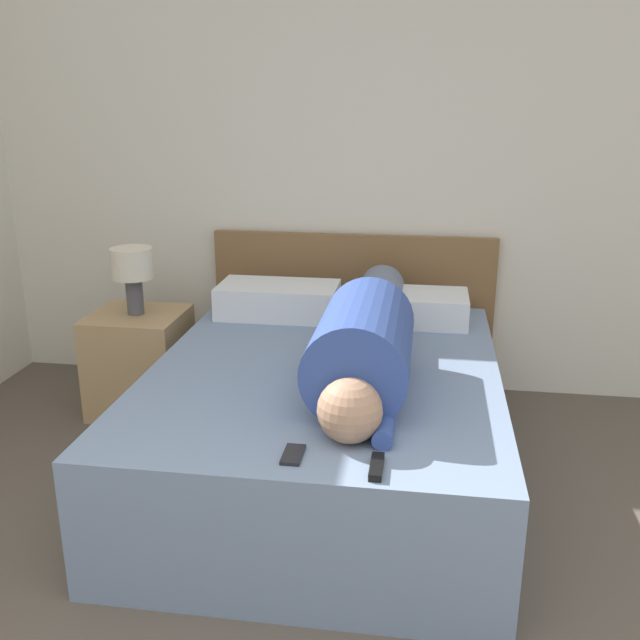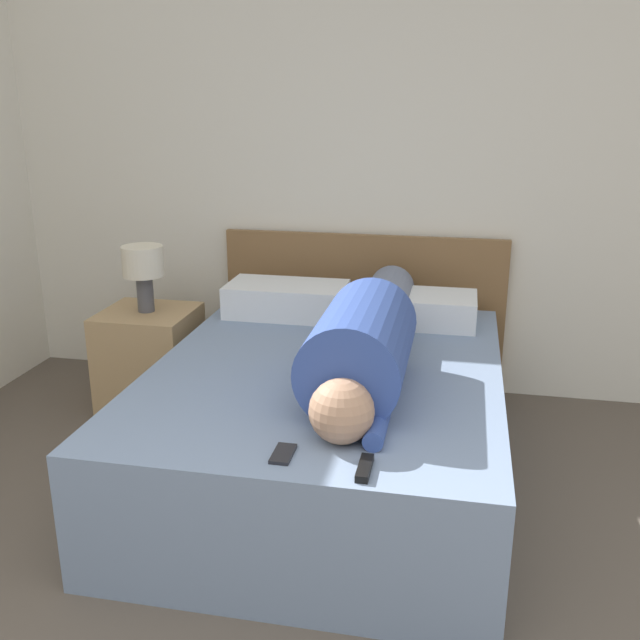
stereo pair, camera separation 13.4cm
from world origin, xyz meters
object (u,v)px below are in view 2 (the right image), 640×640
object	(u,v)px
table_lamp	(143,266)
pillow_second	(417,308)
nightstand	(150,359)
cell_phone	(285,454)
person_lying	(367,338)
bed	(327,422)
tv_remote	(365,468)
pillow_near_headboard	(287,299)

from	to	relation	value
table_lamp	pillow_second	world-z (taller)	table_lamp
nightstand	cell_phone	bearing A→B (deg)	-51.04
person_lying	cell_phone	bearing A→B (deg)	-102.38
bed	cell_phone	world-z (taller)	cell_phone
bed	cell_phone	distance (m)	0.85
person_lying	tv_remote	world-z (taller)	person_lying
tv_remote	cell_phone	xyz separation A→B (m)	(-0.27, 0.05, -0.01)
table_lamp	tv_remote	xyz separation A→B (m)	(1.36, -1.40, -0.24)
bed	nightstand	xyz separation A→B (m)	(-1.08, 0.55, 0.01)
bed	table_lamp	world-z (taller)	table_lamp
person_lying	pillow_near_headboard	xyz separation A→B (m)	(-0.53, 0.75, -0.08)
nightstand	pillow_second	size ratio (longest dim) A/B	0.92
tv_remote	pillow_near_headboard	bearing A→B (deg)	112.34
bed	pillow_near_headboard	size ratio (longest dim) A/B	3.12
person_lying	cell_phone	xyz separation A→B (m)	(-0.16, -0.74, -0.15)
person_lying	pillow_near_headboard	bearing A→B (deg)	125.14
bed	person_lying	size ratio (longest dim) A/B	1.14
bed	table_lamp	bearing A→B (deg)	152.95
person_lying	pillow_second	size ratio (longest dim) A/B	2.89
table_lamp	pillow_second	size ratio (longest dim) A/B	0.60
bed	tv_remote	distance (m)	0.94
pillow_second	cell_phone	xyz separation A→B (m)	(-0.31, -1.49, -0.07)
bed	cell_phone	size ratio (longest dim) A/B	14.76
pillow_near_headboard	pillow_second	xyz separation A→B (m)	(0.68, 0.00, -0.01)
pillow_near_headboard	table_lamp	bearing A→B (deg)	-169.63
pillow_near_headboard	bed	bearing A→B (deg)	-63.15
pillow_near_headboard	tv_remote	bearing A→B (deg)	-67.66
person_lying	pillow_near_headboard	distance (m)	0.92
table_lamp	pillow_near_headboard	world-z (taller)	table_lamp
pillow_near_headboard	cell_phone	xyz separation A→B (m)	(0.36, -1.49, -0.08)
table_lamp	pillow_second	distance (m)	1.42
person_lying	bed	bearing A→B (deg)	160.25
cell_phone	pillow_second	bearing A→B (deg)	78.10
pillow_second	nightstand	bearing A→B (deg)	-174.58
nightstand	tv_remote	xyz separation A→B (m)	(1.36, -1.40, 0.27)
bed	pillow_second	distance (m)	0.83
pillow_second	tv_remote	xyz separation A→B (m)	(-0.05, -1.53, -0.06)
pillow_second	bed	bearing A→B (deg)	-115.91
tv_remote	cell_phone	bearing A→B (deg)	169.86
person_lying	pillow_second	xyz separation A→B (m)	(0.15, 0.75, -0.09)
person_lying	tv_remote	distance (m)	0.81
cell_phone	bed	bearing A→B (deg)	91.31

